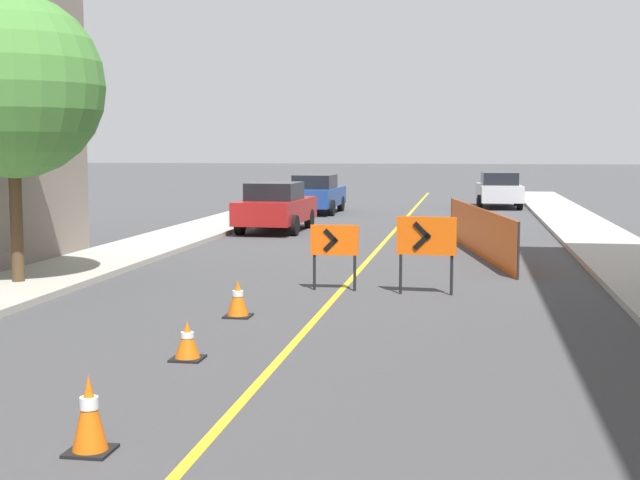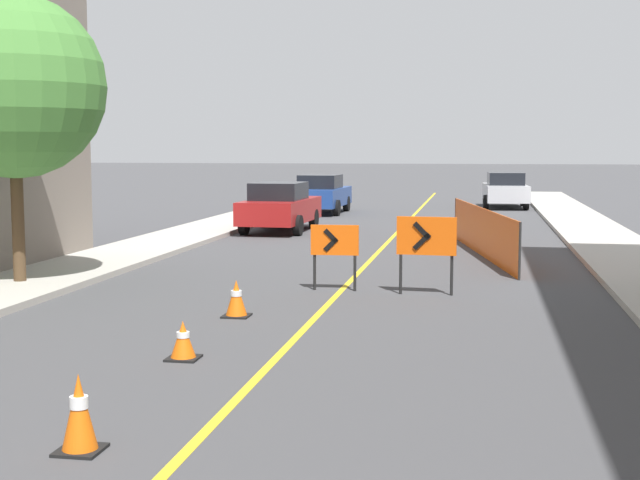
{
  "view_description": "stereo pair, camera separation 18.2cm",
  "coord_description": "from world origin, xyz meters",
  "px_view_note": "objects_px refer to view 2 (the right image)",
  "views": [
    {
      "loc": [
        2.36,
        5.33,
        2.72
      ],
      "look_at": [
        -0.35,
        21.55,
        1.0
      ],
      "focal_mm": 50.0,
      "sensor_mm": 36.0,
      "label": 1
    },
    {
      "loc": [
        2.54,
        5.36,
        2.72
      ],
      "look_at": [
        -0.35,
        21.55,
        1.0
      ],
      "focal_mm": 50.0,
      "sensor_mm": 36.0,
      "label": 2
    }
  ],
  "objects_px": {
    "arrow_barricade_primary": "(335,244)",
    "parked_car_curb_far": "(505,190)",
    "arrow_barricade_secondary": "(426,239)",
    "parked_car_curb_mid": "(321,194)",
    "traffic_cone_fifth": "(183,340)",
    "traffic_cone_fourth": "(79,413)",
    "traffic_cone_farthest": "(236,299)",
    "parked_car_curb_near": "(280,207)",
    "street_tree_left_near": "(13,87)"
  },
  "relations": [
    {
      "from": "arrow_barricade_secondary",
      "to": "parked_car_curb_mid",
      "type": "relative_size",
      "value": 0.33
    },
    {
      "from": "street_tree_left_near",
      "to": "parked_car_curb_far",
      "type": "bearing_deg",
      "value": 68.23
    },
    {
      "from": "parked_car_curb_near",
      "to": "parked_car_curb_far",
      "type": "xyz_separation_m",
      "value": [
        7.48,
        12.75,
        0.0
      ]
    },
    {
      "from": "parked_car_curb_near",
      "to": "arrow_barricade_primary",
      "type": "bearing_deg",
      "value": -70.15
    },
    {
      "from": "parked_car_curb_mid",
      "to": "parked_car_curb_far",
      "type": "distance_m",
      "value": 8.92
    },
    {
      "from": "parked_car_curb_near",
      "to": "arrow_barricade_secondary",
      "type": "bearing_deg",
      "value": -62.97
    },
    {
      "from": "traffic_cone_fourth",
      "to": "traffic_cone_farthest",
      "type": "relative_size",
      "value": 1.2
    },
    {
      "from": "parked_car_curb_mid",
      "to": "street_tree_left_near",
      "type": "xyz_separation_m",
      "value": [
        -2.38,
        -20.14,
        3.07
      ]
    },
    {
      "from": "traffic_cone_fifth",
      "to": "parked_car_curb_near",
      "type": "height_order",
      "value": "parked_car_curb_near"
    },
    {
      "from": "parked_car_curb_near",
      "to": "parked_car_curb_far",
      "type": "bearing_deg",
      "value": 61.77
    },
    {
      "from": "parked_car_curb_near",
      "to": "traffic_cone_fifth",
      "type": "bearing_deg",
      "value": -79.22
    },
    {
      "from": "arrow_barricade_primary",
      "to": "street_tree_left_near",
      "type": "xyz_separation_m",
      "value": [
        -6.09,
        -0.7,
        2.97
      ]
    },
    {
      "from": "arrow_barricade_secondary",
      "to": "parked_car_curb_mid",
      "type": "xyz_separation_m",
      "value": [
        -5.45,
        19.62,
        -0.23
      ]
    },
    {
      "from": "arrow_barricade_secondary",
      "to": "parked_car_curb_mid",
      "type": "height_order",
      "value": "parked_car_curb_mid"
    },
    {
      "from": "parked_car_curb_mid",
      "to": "parked_car_curb_far",
      "type": "bearing_deg",
      "value": 33.93
    },
    {
      "from": "parked_car_curb_near",
      "to": "parked_car_curb_far",
      "type": "distance_m",
      "value": 14.78
    },
    {
      "from": "arrow_barricade_secondary",
      "to": "parked_car_curb_near",
      "type": "relative_size",
      "value": 0.33
    },
    {
      "from": "arrow_barricade_primary",
      "to": "parked_car_curb_far",
      "type": "bearing_deg",
      "value": 78.19
    },
    {
      "from": "arrow_barricade_secondary",
      "to": "parked_car_curb_far",
      "type": "relative_size",
      "value": 0.33
    },
    {
      "from": "traffic_cone_fifth",
      "to": "parked_car_curb_far",
      "type": "bearing_deg",
      "value": 80.75
    },
    {
      "from": "traffic_cone_fifth",
      "to": "arrow_barricade_primary",
      "type": "xyz_separation_m",
      "value": [
        1.04,
        5.8,
        0.65
      ]
    },
    {
      "from": "traffic_cone_fifth",
      "to": "arrow_barricade_primary",
      "type": "relative_size",
      "value": 0.4
    },
    {
      "from": "traffic_cone_farthest",
      "to": "parked_car_curb_near",
      "type": "relative_size",
      "value": 0.14
    },
    {
      "from": "traffic_cone_farthest",
      "to": "parked_car_curb_far",
      "type": "relative_size",
      "value": 0.14
    },
    {
      "from": "traffic_cone_fifth",
      "to": "street_tree_left_near",
      "type": "height_order",
      "value": "street_tree_left_near"
    },
    {
      "from": "traffic_cone_farthest",
      "to": "parked_car_curb_mid",
      "type": "height_order",
      "value": "parked_car_curb_mid"
    },
    {
      "from": "traffic_cone_farthest",
      "to": "parked_car_curb_near",
      "type": "bearing_deg",
      "value": 99.92
    },
    {
      "from": "arrow_barricade_primary",
      "to": "parked_car_curb_near",
      "type": "distance_m",
      "value": 12.0
    },
    {
      "from": "traffic_cone_farthest",
      "to": "parked_car_curb_mid",
      "type": "bearing_deg",
      "value": 96.58
    },
    {
      "from": "parked_car_curb_mid",
      "to": "traffic_cone_farthest",
      "type": "bearing_deg",
      "value": -81.66
    },
    {
      "from": "traffic_cone_fifth",
      "to": "parked_car_curb_mid",
      "type": "bearing_deg",
      "value": 96.04
    },
    {
      "from": "parked_car_curb_far",
      "to": "street_tree_left_near",
      "type": "bearing_deg",
      "value": -114.76
    },
    {
      "from": "arrow_barricade_secondary",
      "to": "parked_car_curb_near",
      "type": "xyz_separation_m",
      "value": [
        -5.38,
        11.62,
        -0.23
      ]
    },
    {
      "from": "traffic_cone_fourth",
      "to": "arrow_barricade_primary",
      "type": "xyz_separation_m",
      "value": [
        0.81,
        9.31,
        0.54
      ]
    },
    {
      "from": "parked_car_curb_near",
      "to": "street_tree_left_near",
      "type": "distance_m",
      "value": 12.76
    },
    {
      "from": "parked_car_curb_mid",
      "to": "parked_car_curb_far",
      "type": "relative_size",
      "value": 0.99
    },
    {
      "from": "traffic_cone_farthest",
      "to": "arrow_barricade_primary",
      "type": "height_order",
      "value": "arrow_barricade_primary"
    },
    {
      "from": "traffic_cone_farthest",
      "to": "arrow_barricade_secondary",
      "type": "distance_m",
      "value": 4.01
    },
    {
      "from": "arrow_barricade_secondary",
      "to": "parked_car_curb_near",
      "type": "height_order",
      "value": "parked_car_curb_near"
    },
    {
      "from": "traffic_cone_fifth",
      "to": "traffic_cone_farthest",
      "type": "distance_m",
      "value": 2.92
    },
    {
      "from": "traffic_cone_fifth",
      "to": "arrow_barricade_primary",
      "type": "bearing_deg",
      "value": 79.87
    },
    {
      "from": "traffic_cone_fifth",
      "to": "traffic_cone_fourth",
      "type": "bearing_deg",
      "value": -86.27
    },
    {
      "from": "traffic_cone_fourth",
      "to": "parked_car_curb_far",
      "type": "bearing_deg",
      "value": 82.09
    },
    {
      "from": "parked_car_curb_mid",
      "to": "parked_car_curb_near",
      "type": "bearing_deg",
      "value": -87.75
    },
    {
      "from": "arrow_barricade_primary",
      "to": "traffic_cone_farthest",
      "type": "bearing_deg",
      "value": -114.25
    },
    {
      "from": "traffic_cone_fourth",
      "to": "arrow_barricade_secondary",
      "type": "height_order",
      "value": "arrow_barricade_secondary"
    },
    {
      "from": "traffic_cone_fourth",
      "to": "traffic_cone_fifth",
      "type": "distance_m",
      "value": 3.52
    },
    {
      "from": "arrow_barricade_primary",
      "to": "parked_car_curb_far",
      "type": "height_order",
      "value": "parked_car_curb_far"
    },
    {
      "from": "traffic_cone_farthest",
      "to": "arrow_barricade_secondary",
      "type": "height_order",
      "value": "arrow_barricade_secondary"
    },
    {
      "from": "traffic_cone_farthest",
      "to": "arrow_barricade_primary",
      "type": "distance_m",
      "value": 3.16
    }
  ]
}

